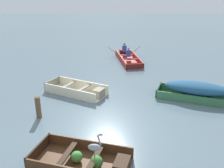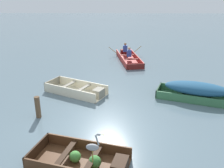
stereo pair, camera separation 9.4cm
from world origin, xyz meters
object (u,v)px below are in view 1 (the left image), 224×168
(skiff_green_mid_moored, at_px, (198,90))
(heron_on_dinghy, at_px, (95,147))
(skiff_cream_near_moored, at_px, (79,90))
(mooring_post, at_px, (38,107))
(rowboat_red_with_crew, at_px, (128,57))
(dinghy_dark_varnish_foreground, at_px, (86,161))

(skiff_green_mid_moored, relative_size, heron_on_dinghy, 4.10)
(skiff_cream_near_moored, relative_size, skiff_green_mid_moored, 0.85)
(heron_on_dinghy, bearing_deg, mooring_post, 127.42)
(mooring_post, bearing_deg, rowboat_red_with_crew, 65.05)
(dinghy_dark_varnish_foreground, distance_m, skiff_cream_near_moored, 4.89)
(dinghy_dark_varnish_foreground, relative_size, skiff_cream_near_moored, 0.97)
(skiff_cream_near_moored, bearing_deg, skiff_green_mid_moored, -6.27)
(dinghy_dark_varnish_foreground, xyz_separation_m, skiff_cream_near_moored, (-0.83, 4.82, 0.01))
(skiff_cream_near_moored, height_order, mooring_post, mooring_post)
(dinghy_dark_varnish_foreground, relative_size, heron_on_dinghy, 3.39)
(dinghy_dark_varnish_foreground, height_order, heron_on_dinghy, heron_on_dinghy)
(dinghy_dark_varnish_foreground, distance_m, mooring_post, 3.30)
(skiff_green_mid_moored, height_order, rowboat_red_with_crew, rowboat_red_with_crew)
(skiff_green_mid_moored, height_order, heron_on_dinghy, heron_on_dinghy)
(skiff_cream_near_moored, xyz_separation_m, mooring_post, (-1.15, -2.20, 0.26))
(mooring_post, bearing_deg, dinghy_dark_varnish_foreground, -52.77)
(skiff_green_mid_moored, distance_m, mooring_post, 6.46)
(skiff_cream_near_moored, bearing_deg, rowboat_red_with_crew, 66.15)
(skiff_cream_near_moored, distance_m, skiff_green_mid_moored, 5.13)
(skiff_green_mid_moored, bearing_deg, heron_on_dinghy, -130.89)
(skiff_cream_near_moored, height_order, heron_on_dinghy, heron_on_dinghy)
(dinghy_dark_varnish_foreground, height_order, rowboat_red_with_crew, rowboat_red_with_crew)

